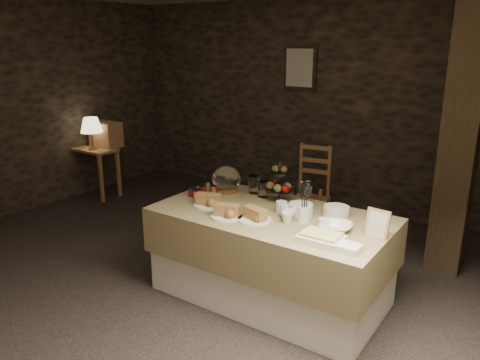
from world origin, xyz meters
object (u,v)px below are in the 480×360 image
Objects in this scene: console_table at (95,158)px; timber_column at (461,133)px; wine_rack at (106,134)px; fruit_stand at (279,185)px; chair at (312,186)px; buffet_table at (270,249)px; table_lamp at (91,125)px.

console_table is 4.56m from timber_column.
timber_column reaches higher than wine_rack.
fruit_stand is at bearing -138.06° from timber_column.
fruit_stand is at bearing -14.38° from wine_rack.
console_table is 0.35m from wine_rack.
console_table is 0.98× the size of chair.
chair is at bearing 18.39° from console_table.
buffet_table is at bearing -83.05° from chair.
table_lamp is 0.28m from wine_rack.
fruit_stand is (-0.11, 0.31, 0.45)m from buffet_table.
buffet_table is 2.75× the size of chair.
chair is 0.26× the size of timber_column.
buffet_table is at bearing -15.21° from table_lamp.
fruit_stand reaches higher than wine_rack.
table_lamp is at bearing 169.52° from fruit_stand.
buffet_table is 1.97m from chair.
console_table is 1.56× the size of table_lamp.
table_lamp is at bearing -173.72° from timber_column.
buffet_table is 1.97m from timber_column.
wine_rack is 1.21× the size of fruit_stand.
console_table is 1.61× the size of wine_rack.
chair is at bearing 19.61° from table_lamp.
wine_rack is 0.61× the size of chair.
timber_column reaches higher than fruit_stand.
console_table is (-3.38, 0.95, 0.11)m from buffet_table.
fruit_stand is at bearing 109.10° from buffet_table.
timber_column reaches higher than chair.
wine_rack is at bearing -173.72° from chair.
table_lamp is at bearing -45.00° from console_table.
buffet_table is 3.51m from console_table.
timber_column is at bearing 51.74° from buffet_table.
console_table is at bearing -174.42° from timber_column.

